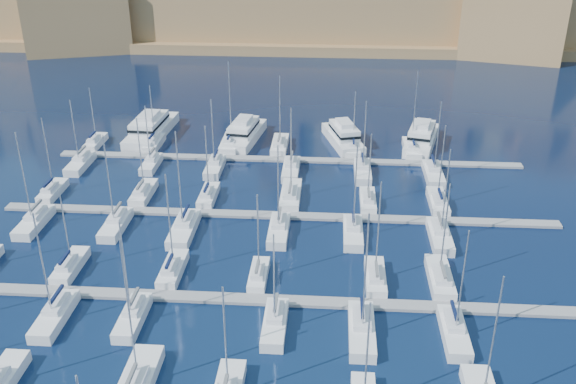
# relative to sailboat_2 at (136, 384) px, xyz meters

# --- Properties ---
(ground) EXTENTS (600.00, 600.00, 0.00)m
(ground) POSITION_rel_sailboat_2_xyz_m (10.58, 27.93, -0.78)
(ground) COLOR black
(ground) RESTS_ON ground
(pontoon_mid_near) EXTENTS (84.00, 2.00, 0.40)m
(pontoon_mid_near) POSITION_rel_sailboat_2_xyz_m (10.58, 15.93, -0.58)
(pontoon_mid_near) COLOR slate
(pontoon_mid_near) RESTS_ON ground
(pontoon_mid_far) EXTENTS (84.00, 2.00, 0.40)m
(pontoon_mid_far) POSITION_rel_sailboat_2_xyz_m (10.58, 37.93, -0.58)
(pontoon_mid_far) COLOR slate
(pontoon_mid_far) RESTS_ON ground
(pontoon_far) EXTENTS (84.00, 2.00, 0.40)m
(pontoon_far) POSITION_rel_sailboat_2_xyz_m (10.58, 59.93, -0.58)
(pontoon_far) COLOR slate
(pontoon_far) RESTS_ON ground
(sailboat_2) EXTENTS (3.11, 10.38, 17.21)m
(sailboat_2) POSITION_rel_sailboat_2_xyz_m (0.00, 0.00, 0.00)
(sailboat_2) COLOR silver
(sailboat_2) RESTS_ON ground
(sailboat_13) EXTENTS (2.45, 8.18, 11.62)m
(sailboat_13) POSITION_rel_sailboat_2_xyz_m (-14.78, 20.92, -0.07)
(sailboat_13) COLOR silver
(sailboat_13) RESTS_ON ground
(sailboat_14) EXTENTS (2.51, 8.36, 14.20)m
(sailboat_14) POSITION_rel_sailboat_2_xyz_m (-1.32, 21.01, -0.04)
(sailboat_14) COLOR silver
(sailboat_14) RESTS_ON ground
(sailboat_15) EXTENTS (2.19, 7.30, 12.13)m
(sailboat_15) POSITION_rel_sailboat_2_xyz_m (9.84, 20.49, -0.06)
(sailboat_15) COLOR silver
(sailboat_15) RESTS_ON ground
(sailboat_16) EXTENTS (2.50, 8.33, 14.01)m
(sailboat_16) POSITION_rel_sailboat_2_xyz_m (24.55, 20.99, -0.04)
(sailboat_16) COLOR silver
(sailboat_16) RESTS_ON ground
(sailboat_17) EXTENTS (2.79, 9.30, 13.79)m
(sailboat_17) POSITION_rel_sailboat_2_xyz_m (32.66, 21.47, -0.04)
(sailboat_17) COLOR silver
(sailboat_17) RESTS_ON ground
(sailboat_19) EXTENTS (2.70, 8.99, 14.50)m
(sailboat_19) POSITION_rel_sailboat_2_xyz_m (-12.55, 10.55, -0.03)
(sailboat_19) COLOR silver
(sailboat_19) RESTS_ON ground
(sailboat_20) EXTENTS (2.49, 8.31, 13.61)m
(sailboat_20) POSITION_rel_sailboat_2_xyz_m (-3.53, 10.89, -0.05)
(sailboat_20) COLOR silver
(sailboat_20) RESTS_ON ground
(sailboat_21) EXTENTS (2.56, 8.54, 12.85)m
(sailboat_21) POSITION_rel_sailboat_2_xyz_m (12.79, 10.77, -0.05)
(sailboat_21) COLOR silver
(sailboat_21) RESTS_ON ground
(sailboat_22) EXTENTS (2.86, 9.53, 15.90)m
(sailboat_22) POSITION_rel_sailboat_2_xyz_m (22.49, 10.29, -0.02)
(sailboat_22) COLOR silver
(sailboat_22) RESTS_ON ground
(sailboat_23) EXTENTS (2.63, 8.77, 14.11)m
(sailboat_23) POSITION_rel_sailboat_2_xyz_m (32.66, 10.66, -0.04)
(sailboat_23) COLOR silver
(sailboat_23) RESTS_ON ground
(sailboat_24) EXTENTS (2.38, 7.92, 13.25)m
(sailboat_24) POSITION_rel_sailboat_2_xyz_m (-26.14, 42.79, -0.05)
(sailboat_24) COLOR silver
(sailboat_24) RESTS_ON ground
(sailboat_25) EXTENTS (2.61, 8.72, 13.43)m
(sailboat_25) POSITION_rel_sailboat_2_xyz_m (-11.32, 43.18, -0.05)
(sailboat_25) COLOR silver
(sailboat_25) RESTS_ON ground
(sailboat_26) EXTENTS (2.44, 8.13, 12.58)m
(sailboat_26) POSITION_rel_sailboat_2_xyz_m (-0.73, 42.89, -0.06)
(sailboat_26) COLOR silver
(sailboat_26) RESTS_ON ground
(sailboat_27) EXTENTS (3.05, 10.15, 15.15)m
(sailboat_27) POSITION_rel_sailboat_2_xyz_m (12.35, 43.89, -0.02)
(sailboat_27) COLOR silver
(sailboat_27) RESTS_ON ground
(sailboat_28) EXTENTS (2.41, 8.02, 11.94)m
(sailboat_28) POSITION_rel_sailboat_2_xyz_m (24.51, 42.84, -0.06)
(sailboat_28) COLOR silver
(sailboat_28) RESTS_ON ground
(sailboat_29) EXTENTS (2.63, 8.78, 13.45)m
(sailboat_29) POSITION_rel_sailboat_2_xyz_m (35.41, 43.21, -0.04)
(sailboat_29) COLOR silver
(sailboat_29) RESTS_ON ground
(sailboat_30) EXTENTS (2.78, 9.28, 15.16)m
(sailboat_30) POSITION_rel_sailboat_2_xyz_m (-24.59, 32.41, -0.03)
(sailboat_30) COLOR silver
(sailboat_30) RESTS_ON ground
(sailboat_31) EXTENTS (2.72, 9.07, 15.02)m
(sailboat_31) POSITION_rel_sailboat_2_xyz_m (-12.41, 32.51, -0.03)
(sailboat_31) COLOR silver
(sailboat_31) RESTS_ON ground
(sailboat_32) EXTENTS (3.08, 10.26, 16.11)m
(sailboat_32) POSITION_rel_sailboat_2_xyz_m (-2.21, 31.93, -0.01)
(sailboat_32) COLOR silver
(sailboat_32) RESTS_ON ground
(sailboat_33) EXTENTS (2.75, 9.18, 14.22)m
(sailboat_33) POSITION_rel_sailboat_2_xyz_m (11.41, 32.46, -0.03)
(sailboat_33) COLOR silver
(sailboat_33) RESTS_ON ground
(sailboat_34) EXTENTS (2.71, 9.04, 14.51)m
(sailboat_34) POSITION_rel_sailboat_2_xyz_m (21.99, 32.53, -0.03)
(sailboat_34) COLOR silver
(sailboat_34) RESTS_ON ground
(sailboat_35) EXTENTS (2.80, 9.34, 14.35)m
(sailboat_35) POSITION_rel_sailboat_2_xyz_m (34.17, 32.38, -0.03)
(sailboat_35) COLOR silver
(sailboat_35) RESTS_ON ground
(sailboat_36) EXTENTS (2.36, 7.85, 11.67)m
(sailboat_36) POSITION_rel_sailboat_2_xyz_m (-26.73, 64.76, -0.07)
(sailboat_36) COLOR silver
(sailboat_36) RESTS_ON ground
(sailboat_37) EXTENTS (2.54, 8.45, 12.23)m
(sailboat_37) POSITION_rel_sailboat_2_xyz_m (-15.32, 65.05, -0.06)
(sailboat_37) COLOR silver
(sailboat_37) RESTS_ON ground
(sailboat_38) EXTENTS (3.28, 10.95, 16.57)m
(sailboat_38) POSITION_rel_sailboat_2_xyz_m (-0.65, 66.28, 0.00)
(sailboat_38) COLOR silver
(sailboat_38) RESTS_ON ground
(sailboat_39) EXTENTS (2.89, 9.62, 14.35)m
(sailboat_39) POSITION_rel_sailboat_2_xyz_m (8.80, 65.63, -0.03)
(sailboat_39) COLOR silver
(sailboat_39) RESTS_ON ground
(sailboat_40) EXTENTS (2.59, 8.64, 11.80)m
(sailboat_40) POSITION_rel_sailboat_2_xyz_m (22.66, 65.15, -0.06)
(sailboat_40) COLOR silver
(sailboat_40) RESTS_ON ground
(sailboat_41) EXTENTS (2.84, 9.47, 15.73)m
(sailboat_41) POSITION_rel_sailboat_2_xyz_m (33.65, 65.55, -0.02)
(sailboat_41) COLOR silver
(sailboat_41) RESTS_ON ground
(sailboat_42) EXTENTS (2.76, 9.22, 12.90)m
(sailboat_42) POSITION_rel_sailboat_2_xyz_m (-25.84, 54.44, -0.05)
(sailboat_42) COLOR silver
(sailboat_42) RESTS_ON ground
(sailboat_43) EXTENTS (2.37, 7.91, 11.86)m
(sailboat_43) POSITION_rel_sailboat_2_xyz_m (-13.21, 55.08, -0.07)
(sailboat_43) COLOR silver
(sailboat_43) RESTS_ON ground
(sailboat_44) EXTENTS (2.66, 8.88, 13.42)m
(sailboat_44) POSITION_rel_sailboat_2_xyz_m (-1.71, 54.61, -0.04)
(sailboat_44) COLOR silver
(sailboat_44) RESTS_ON ground
(sailboat_45) EXTENTS (2.76, 9.19, 12.33)m
(sailboat_45) POSITION_rel_sailboat_2_xyz_m (11.69, 54.46, -0.05)
(sailboat_45) COLOR silver
(sailboat_45) RESTS_ON ground
(sailboat_46) EXTENTS (2.82, 9.38, 13.81)m
(sailboat_46) POSITION_rel_sailboat_2_xyz_m (24.08, 54.36, -0.04)
(sailboat_46) COLOR silver
(sailboat_46) RESTS_ON ground
(sailboat_47) EXTENTS (2.88, 9.59, 14.05)m
(sailboat_47) POSITION_rel_sailboat_2_xyz_m (36.15, 54.26, -0.03)
(sailboat_47) COLOR silver
(sailboat_47) RESTS_ON ground
(motor_yacht_a) EXTENTS (6.88, 19.46, 5.25)m
(motor_yacht_a) POSITION_rel_sailboat_2_xyz_m (-17.39, 70.63, 0.95)
(motor_yacht_a) COLOR silver
(motor_yacht_a) RESTS_ON ground
(motor_yacht_b) EXTENTS (7.07, 16.64, 5.25)m
(motor_yacht_b) POSITION_rel_sailboat_2_xyz_m (1.56, 69.18, 0.95)
(motor_yacht_b) COLOR silver
(motor_yacht_b) RESTS_ON ground
(motor_yacht_c) EXTENTS (8.51, 15.76, 5.25)m
(motor_yacht_c) POSITION_rel_sailboat_2_xyz_m (20.86, 68.70, 0.95)
(motor_yacht_c) COLOR silver
(motor_yacht_c) RESTS_ON ground
(motor_yacht_d) EXTENTS (8.68, 16.87, 5.25)m
(motor_yacht_d) POSITION_rel_sailboat_2_xyz_m (35.80, 69.22, 0.95)
(motor_yacht_d) COLOR silver
(motor_yacht_d) RESTS_ON ground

